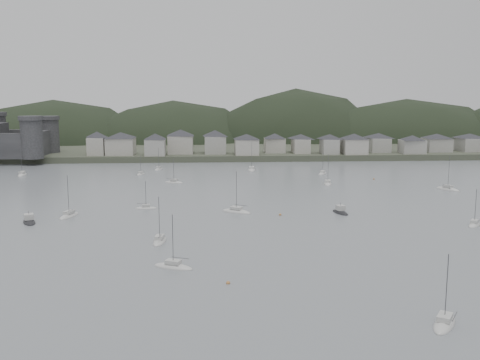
{
  "coord_description": "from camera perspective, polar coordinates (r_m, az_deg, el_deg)",
  "views": [
    {
      "loc": [
        -10.53,
        -88.36,
        31.52
      ],
      "look_at": [
        0.0,
        75.0,
        6.0
      ],
      "focal_mm": 39.74,
      "sensor_mm": 36.0,
      "label": 1
    }
  ],
  "objects": [
    {
      "name": "ground",
      "position": [
        94.4,
        2.98,
        -10.66
      ],
      "size": [
        900.0,
        900.0,
        0.0
      ],
      "primitive_type": "plane",
      "color": "slate",
      "rests_on": "ground"
    },
    {
      "name": "far_shore_land",
      "position": [
        384.67,
        -2.12,
        4.38
      ],
      "size": [
        900.0,
        250.0,
        3.0
      ],
      "primitive_type": "cube",
      "color": "#383D2D",
      "rests_on": "ground"
    },
    {
      "name": "forested_ridge",
      "position": [
        360.64,
        -1.22,
        2.04
      ],
      "size": [
        851.55,
        103.94,
        102.57
      ],
      "color": "black",
      "rests_on": "ground"
    },
    {
      "name": "waterfront_town",
      "position": [
        279.42,
        8.98,
        4.06
      ],
      "size": [
        451.48,
        28.46,
        12.92
      ],
      "color": "#A39F95",
      "rests_on": "far_shore_land"
    },
    {
      "name": "sailboat_lead",
      "position": [
        82.18,
        21.09,
        -14.18
      ],
      "size": [
        6.73,
        8.06,
        11.01
      ],
      "rotation": [
        0.0,
        0.0,
        5.67
      ],
      "color": "beige",
      "rests_on": "ground"
    },
    {
      "name": "moored_fleet",
      "position": [
        160.58,
        -8.62,
        -2.5
      ],
      "size": [
        262.42,
        171.51,
        13.15
      ],
      "color": "beige",
      "rests_on": "ground"
    },
    {
      "name": "motor_launch_near",
      "position": [
        148.96,
        10.72,
        -3.4
      ],
      "size": [
        4.4,
        7.6,
        3.73
      ],
      "rotation": [
        0.0,
        0.0,
        0.27
      ],
      "color": "black",
      "rests_on": "ground"
    },
    {
      "name": "motor_launch_far",
      "position": [
        145.5,
        -21.7,
        -4.17
      ],
      "size": [
        5.85,
        8.4,
        3.89
      ],
      "rotation": [
        0.0,
        0.0,
        3.56
      ],
      "color": "black",
      "rests_on": "ground"
    },
    {
      "name": "mooring_buoys",
      "position": [
        130.38,
        6.78,
        -5.12
      ],
      "size": [
        166.04,
        133.56,
        0.7
      ],
      "color": "#B8793D",
      "rests_on": "ground"
    }
  ]
}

